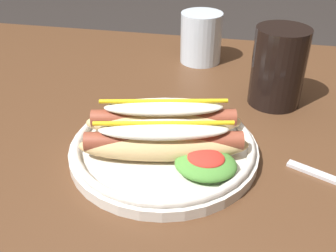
# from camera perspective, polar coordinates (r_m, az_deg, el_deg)

# --- Properties ---
(dining_table) EXTENTS (1.25, 0.92, 0.74)m
(dining_table) POSITION_cam_1_polar(r_m,az_deg,el_deg) (0.69, -4.26, -7.56)
(dining_table) COLOR #51331E
(dining_table) RESTS_ON ground_plane
(hot_dog_plate) EXTENTS (0.27, 0.27, 0.08)m
(hot_dog_plate) POSITION_cam_1_polar(r_m,az_deg,el_deg) (0.56, -0.38, -2.12)
(hot_dog_plate) COLOR silver
(hot_dog_plate) RESTS_ON dining_table
(soda_cup) EXTENTS (0.09, 0.09, 0.14)m
(soda_cup) POSITION_cam_1_polar(r_m,az_deg,el_deg) (0.70, 15.85, 8.31)
(soda_cup) COLOR black
(soda_cup) RESTS_ON dining_table
(water_cup) EXTENTS (0.09, 0.09, 0.11)m
(water_cup) POSITION_cam_1_polar(r_m,az_deg,el_deg) (0.86, 4.86, 12.77)
(water_cup) COLOR silver
(water_cup) RESTS_ON dining_table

